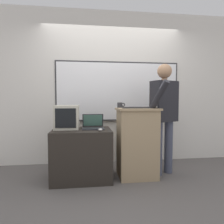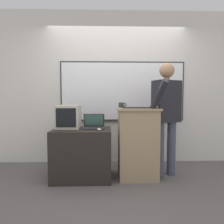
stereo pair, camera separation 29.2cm
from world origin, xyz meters
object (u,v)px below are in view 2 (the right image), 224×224
Objects in this scene: computer_mouse_by_keyboard at (156,107)px; coffee_mug at (121,105)px; lectern_podium at (138,143)px; crt_monitor at (68,117)px; computer_mouse_by_laptop at (99,129)px; person_presenter at (166,111)px; laptop at (94,125)px; side_desk at (82,153)px; wireless_keyboard at (138,108)px.

computer_mouse_by_keyboard is 0.55m from coffee_mug.
computer_mouse_by_keyboard is at bearing -17.20° from lectern_podium.
crt_monitor reaches higher than lectern_podium.
lectern_podium is 0.63m from computer_mouse_by_laptop.
computer_mouse_by_keyboard reaches higher than lectern_podium.
person_presenter is 0.24m from computer_mouse_by_keyboard.
lectern_podium is at bearing -7.02° from laptop.
laptop is 0.96m from computer_mouse_by_keyboard.
computer_mouse_by_keyboard is at bearing -5.08° from side_desk.
computer_mouse_by_laptop is at bearing -174.72° from computer_mouse_by_keyboard.
crt_monitor is (-0.22, 0.10, 0.54)m from side_desk.
lectern_podium is at bearing 162.80° from computer_mouse_by_keyboard.
person_presenter reaches higher than laptop.
person_presenter is 17.16× the size of computer_mouse_by_keyboard.
laptop is 0.73× the size of wireless_keyboard.
crt_monitor is (-1.30, 0.20, -0.15)m from computer_mouse_by_keyboard.
computer_mouse_by_keyboard is (0.82, 0.08, 0.31)m from computer_mouse_by_laptop.
laptop is at bearing 167.44° from wireless_keyboard.
laptop is 0.26m from computer_mouse_by_laptop.
side_desk is 0.59m from crt_monitor.
coffee_mug is (-0.22, 0.25, 0.03)m from wireless_keyboard.
wireless_keyboard is 0.27m from computer_mouse_by_keyboard.
lectern_podium is 0.65m from person_presenter.
lectern_podium reaches higher than computer_mouse_by_laptop.
side_desk is 8.49× the size of computer_mouse_by_laptop.
computer_mouse_by_laptop is at bearing -134.85° from coffee_mug.
person_presenter is at bearing 14.25° from wireless_keyboard.
lectern_podium is 10.42× the size of computer_mouse_by_laptop.
side_desk is 1.41m from person_presenter.
laptop is 3.23× the size of computer_mouse_by_laptop.
laptop is at bearing 111.46° from computer_mouse_by_laptop.
computer_mouse_by_keyboard is at bearing -3.36° from wireless_keyboard.
person_presenter reaches higher than computer_mouse_by_keyboard.
wireless_keyboard is at bearing 171.78° from person_presenter.
computer_mouse_by_laptop is 0.80× the size of coffee_mug.
wireless_keyboard is at bearing 176.64° from computer_mouse_by_keyboard.
laptop is at bearing 172.98° from lectern_podium.
coffee_mug reaches higher than side_desk.
computer_mouse_by_keyboard is 1.32m from crt_monitor.
coffee_mug reaches higher than laptop.
lectern_podium reaches higher than side_desk.
side_desk is 6.77× the size of coffee_mug.
person_presenter is 0.47m from wireless_keyboard.
crt_monitor is (-1.04, 0.12, 0.39)m from lectern_podium.
laptop is at bearing 20.80° from side_desk.
person_presenter is at bearing 1.55° from side_desk.
crt_monitor reaches higher than laptop.
coffee_mug is (-0.23, 0.18, 0.56)m from lectern_podium.
computer_mouse_by_laptop is at bearing -170.64° from wireless_keyboard.
lectern_podium is 0.61× the size of person_presenter.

